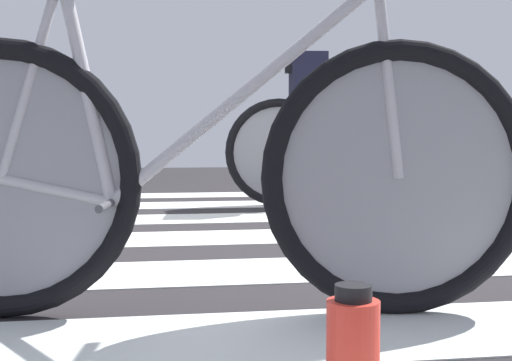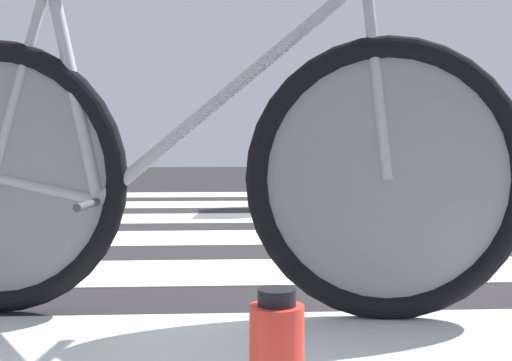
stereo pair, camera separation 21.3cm
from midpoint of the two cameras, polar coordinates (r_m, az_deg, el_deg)
ground at (r=3.15m, az=-0.94°, el=-4.98°), size 18.00×14.00×0.02m
crosswalk_markings at (r=3.12m, az=-1.19°, el=-4.82°), size 5.44×5.00×0.00m
bicycle_1_of_2 at (r=1.75m, az=-8.21°, el=1.02°), size 1.73×0.52×0.93m
bicycle_2_of_2 at (r=4.57m, az=6.96°, el=2.70°), size 1.73×0.52×0.93m
cyclist_2_of_2 at (r=4.53m, az=3.08°, el=6.06°), size 0.36×0.43×1.00m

